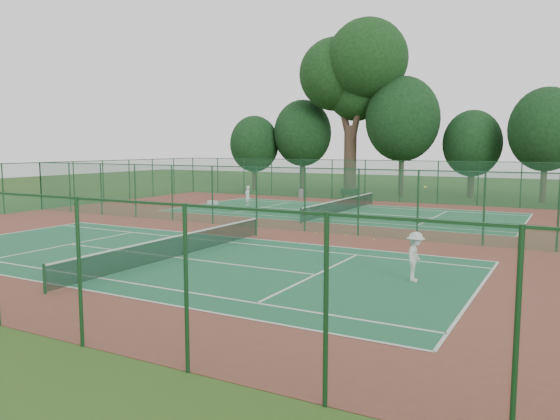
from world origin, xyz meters
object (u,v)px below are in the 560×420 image
at_px(bench, 350,194).
at_px(kit_bag, 213,203).
at_px(player_far, 248,196).
at_px(trash_bin, 301,194).
at_px(player_near, 415,257).
at_px(big_tree, 353,72).

height_order(bench, kit_bag, bench).
relative_size(player_far, trash_bin, 1.88).
distance_m(player_far, kit_bag, 3.10).
bearing_deg(bench, player_far, -133.84).
xyz_separation_m(player_near, kit_bag, (-20.82, 17.17, -0.71)).
xyz_separation_m(player_far, trash_bin, (0.81, 7.70, -0.38)).
height_order(player_near, player_far, player_near).
bearing_deg(kit_bag, trash_bin, 62.43).
bearing_deg(kit_bag, bench, 43.17).
bearing_deg(player_far, player_near, 48.97).
bearing_deg(player_far, trash_bin, 177.67).
bearing_deg(bench, kit_bag, -144.59).
relative_size(player_far, bench, 0.93).
bearing_deg(trash_bin, kit_bag, -114.98).
xyz_separation_m(bench, big_tree, (-2.20, 5.92, 11.15)).
xyz_separation_m(trash_bin, big_tree, (2.36, 6.34, 11.25)).
bearing_deg(kit_bag, player_far, 6.36).
bearing_deg(kit_bag, player_near, -42.11).
distance_m(trash_bin, big_tree, 13.13).
xyz_separation_m(player_near, player_far, (-17.82, 17.64, -0.07)).
relative_size(trash_bin, bench, 0.49).
bearing_deg(bench, player_near, -74.57).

